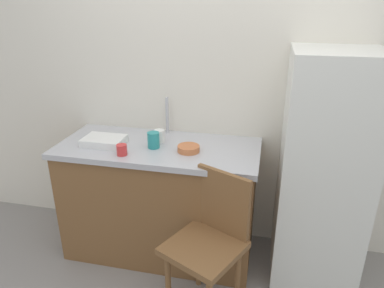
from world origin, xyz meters
TOP-DOWN VIEW (x-y plane):
  - back_wall at (0.00, 1.00)m, footprint 4.80×0.10m
  - cabinet_base at (-0.37, 0.65)m, footprint 1.36×0.60m
  - countertop at (-0.37, 0.65)m, footprint 1.40×0.64m
  - faucet at (-0.38, 0.90)m, footprint 0.02×0.02m
  - refrigerator at (0.73, 0.66)m, footprint 0.54×0.58m
  - chair at (0.08, 0.19)m, footprint 0.53×0.53m
  - dish_tray at (-0.75, 0.58)m, footprint 0.28×0.20m
  - terracotta_bowl at (-0.14, 0.59)m, footprint 0.15×0.15m
  - cup_red at (-0.55, 0.44)m, footprint 0.07×0.07m
  - cup_white at (-0.38, 0.71)m, footprint 0.07×0.07m
  - cup_teal at (-0.39, 0.60)m, footprint 0.08×0.08m

SIDE VIEW (x-z plane):
  - cabinet_base at x=-0.37m, z-range 0.00..0.83m
  - chair at x=0.08m, z-range 0.05..0.94m
  - refrigerator at x=0.73m, z-range 0.00..1.55m
  - countertop at x=-0.37m, z-range 0.83..0.87m
  - terracotta_bowl at x=-0.14m, z-range 0.87..0.91m
  - dish_tray at x=-0.75m, z-range 0.87..0.92m
  - cup_red at x=-0.55m, z-range 0.87..0.94m
  - cup_white at x=-0.38m, z-range 0.87..0.96m
  - cup_teal at x=-0.39m, z-range 0.87..0.98m
  - faucet at x=-0.38m, z-range 0.87..1.15m
  - back_wall at x=0.00m, z-range 0.00..2.55m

